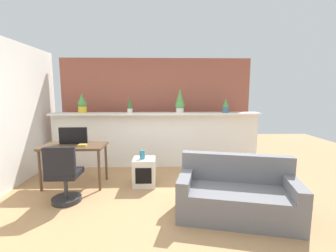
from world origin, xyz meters
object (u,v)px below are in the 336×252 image
(potted_plant_1, at_px, (130,105))
(couch, at_px, (237,195))
(desk, at_px, (74,150))
(vase_on_shelf, at_px, (142,155))
(office_chair, at_px, (64,179))
(potted_plant_3, at_px, (226,106))
(book_on_desk, at_px, (83,145))
(tv_monitor, at_px, (73,136))
(potted_plant_2, at_px, (180,101))
(potted_plant_0, at_px, (82,104))
(side_cube_shelf, at_px, (144,172))

(potted_plant_1, xyz_separation_m, couch, (1.72, -2.14, -1.13))
(desk, height_order, couch, couch)
(vase_on_shelf, bearing_deg, office_chair, -150.17)
(potted_plant_3, height_order, office_chair, potted_plant_3)
(potted_plant_1, distance_m, office_chair, 2.15)
(office_chair, xyz_separation_m, book_on_desk, (0.10, 0.60, 0.38))
(couch, bearing_deg, desk, 156.58)
(office_chair, distance_m, vase_on_shelf, 1.32)
(vase_on_shelf, height_order, book_on_desk, book_on_desk)
(desk, xyz_separation_m, tv_monitor, (-0.03, 0.08, 0.24))
(potted_plant_1, bearing_deg, couch, -51.31)
(desk, height_order, office_chair, office_chair)
(book_on_desk, distance_m, couch, 2.65)
(potted_plant_3, xyz_separation_m, tv_monitor, (-3.03, -0.92, -0.49))
(office_chair, distance_m, book_on_desk, 0.72)
(office_chair, bearing_deg, potted_plant_2, 43.40)
(office_chair, bearing_deg, desk, 97.66)
(potted_plant_1, xyz_separation_m, office_chair, (-0.78, -1.73, -1.02))
(potted_plant_0, distance_m, couch, 3.72)
(potted_plant_1, relative_size, side_cube_shelf, 0.75)
(potted_plant_3, height_order, book_on_desk, potted_plant_3)
(potted_plant_0, bearing_deg, desk, -80.86)
(potted_plant_3, bearing_deg, potted_plant_2, 175.90)
(tv_monitor, xyz_separation_m, office_chair, (0.13, -0.79, -0.51))
(potted_plant_1, relative_size, couch, 0.22)
(potted_plant_3, relative_size, book_on_desk, 2.29)
(potted_plant_3, distance_m, couch, 2.43)
(potted_plant_1, xyz_separation_m, desk, (-0.88, -1.02, -0.74))
(vase_on_shelf, bearing_deg, desk, 177.08)
(tv_monitor, bearing_deg, book_on_desk, -40.07)
(potted_plant_2, xyz_separation_m, tv_monitor, (-2.02, -1.00, -0.58))
(vase_on_shelf, xyz_separation_m, book_on_desk, (-1.03, -0.05, 0.19))
(office_chair, distance_m, couch, 2.54)
(tv_monitor, bearing_deg, potted_plant_0, 98.07)
(side_cube_shelf, bearing_deg, potted_plant_1, 109.36)
(vase_on_shelf, bearing_deg, potted_plant_2, 56.31)
(book_on_desk, xyz_separation_m, couch, (2.40, -1.02, -0.49))
(tv_monitor, height_order, side_cube_shelf, tv_monitor)
(potted_plant_1, relative_size, book_on_desk, 2.64)
(potted_plant_1, relative_size, office_chair, 0.41)
(potted_plant_1, distance_m, book_on_desk, 1.47)
(couch, bearing_deg, vase_on_shelf, 142.23)
(potted_plant_1, height_order, office_chair, potted_plant_1)
(potted_plant_1, height_order, book_on_desk, potted_plant_1)
(desk, relative_size, tv_monitor, 2.19)
(side_cube_shelf, relative_size, book_on_desk, 3.53)
(tv_monitor, distance_m, vase_on_shelf, 1.31)
(potted_plant_3, bearing_deg, potted_plant_0, 178.74)
(office_chair, height_order, couch, office_chair)
(potted_plant_0, bearing_deg, potted_plant_3, -1.26)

